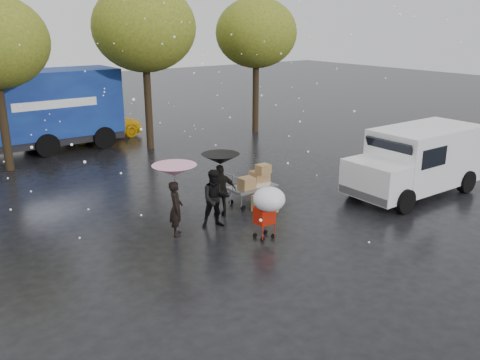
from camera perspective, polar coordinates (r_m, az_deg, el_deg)
ground at (r=14.00m, az=-0.93°, el=-5.83°), size 90.00×90.00×0.00m
person_pink at (r=13.65m, az=-7.20°, el=-3.18°), size 0.58×0.66×1.51m
person_middle at (r=14.08m, az=-2.76°, el=-2.10°), size 0.98×0.87×1.65m
person_black at (r=14.82m, az=-2.16°, el=-1.22°), size 0.99×0.63×1.58m
umbrella_pink at (r=13.32m, az=-7.37°, el=1.06°), size 1.18×1.18×1.96m
umbrella_black at (r=14.54m, az=-2.21°, el=2.36°), size 1.11×1.11×1.90m
vendor_cart at (r=15.89m, az=1.66°, el=-0.15°), size 1.52×0.80×1.27m
shopping_cart at (r=13.13m, az=3.20°, el=-2.47°), size 0.84×0.84×1.46m
white_van at (r=17.69m, az=19.27°, el=2.16°), size 4.91×2.18×2.20m
blue_truck at (r=23.77m, az=-22.68°, el=7.00°), size 8.30×2.60×3.50m
box_ground_near at (r=15.47m, az=2.50°, el=-2.53°), size 0.66×0.58×0.50m
box_ground_far at (r=15.41m, az=3.24°, el=-2.85°), size 0.56×0.48×0.38m
yellow_taxi at (r=25.72m, az=-15.72°, el=6.07°), size 4.35×1.92×1.46m
tree_row at (r=21.67m, az=-18.02°, el=15.32°), size 21.60×4.40×7.12m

